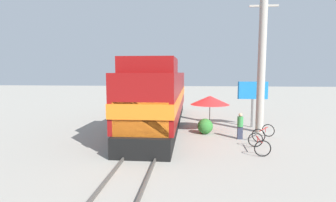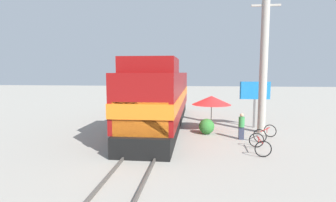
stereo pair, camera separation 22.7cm
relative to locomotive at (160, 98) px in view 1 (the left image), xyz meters
name	(u,v)px [view 1 (the left image)]	position (x,y,z in m)	size (l,w,h in m)	color
ground_plane	(153,138)	(0.00, -3.54, -2.07)	(120.00, 120.00, 0.00)	gray
rail_near	(141,136)	(-0.72, -3.54, -1.99)	(0.08, 38.42, 0.15)	#4C4742
rail_far	(165,137)	(0.72, -3.54, -1.99)	(0.08, 38.42, 0.15)	#4C4742
locomotive	(160,98)	(0.00, 0.00, 0.00)	(3.09, 16.42, 4.72)	black
utility_pole	(262,61)	(6.78, -1.38, 2.57)	(1.80, 0.50, 9.19)	#9E998E
vendor_umbrella	(210,100)	(3.52, -1.36, 0.01)	(2.60, 2.60, 2.37)	#4C4C4C
billboard_sign	(253,93)	(6.63, 0.15, 0.38)	(2.09, 0.12, 3.27)	#595959
shrub_cluster	(205,126)	(3.19, -2.25, -1.58)	(0.99, 0.99, 0.99)	#2D722D
person_bystander	(240,125)	(5.16, -3.39, -1.24)	(0.34, 0.34, 1.55)	#2D3347
bicycle	(264,133)	(6.55, -3.31, -1.68)	(1.60, 1.86, 0.77)	black
bicycle_spare	(259,144)	(5.65, -5.81, -1.67)	(0.83, 1.68, 0.78)	black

